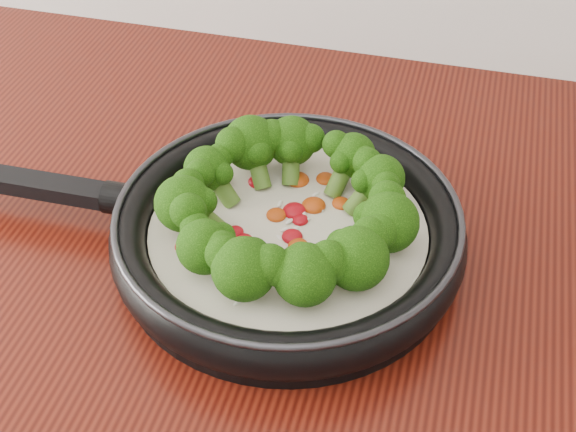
# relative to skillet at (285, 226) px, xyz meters

# --- Properties ---
(skillet) EXTENTS (0.53, 0.34, 0.10)m
(skillet) POSITION_rel_skillet_xyz_m (0.00, 0.00, 0.00)
(skillet) COLOR black
(skillet) RESTS_ON counter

